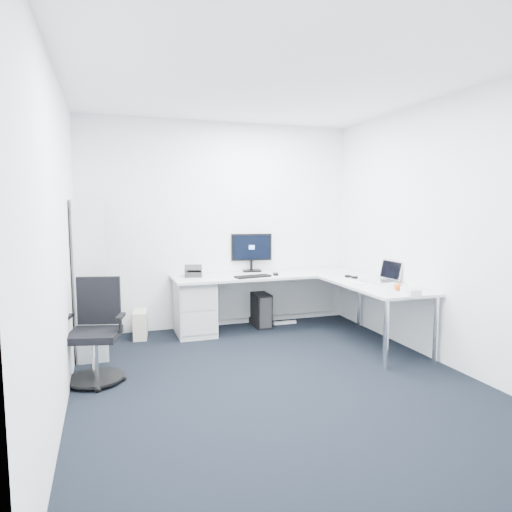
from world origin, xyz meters
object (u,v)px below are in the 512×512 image
object	(u,v)px
l_desk	(278,307)
task_chair	(94,332)
monitor	(252,252)
laptop	(376,271)
bookshelf	(91,277)

from	to	relation	value
l_desk	task_chair	bearing A→B (deg)	-157.14
task_chair	monitor	distance (m)	2.57
monitor	laptop	bearing A→B (deg)	-39.99
bookshelf	monitor	distance (m)	2.13
laptop	task_chair	bearing A→B (deg)	179.52
bookshelf	task_chair	bearing A→B (deg)	-87.49
l_desk	monitor	xyz separation A→B (m)	(-0.14, 0.63, 0.63)
task_chair	monitor	size ratio (longest dim) A/B	1.72
task_chair	laptop	world-z (taller)	laptop
task_chair	laptop	distance (m)	3.16
monitor	laptop	size ratio (longest dim) A/B	1.52
l_desk	task_chair	size ratio (longest dim) A/B	2.61
task_chair	laptop	bearing A→B (deg)	18.35
l_desk	monitor	bearing A→B (deg)	102.23
laptop	l_desk	bearing A→B (deg)	142.19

